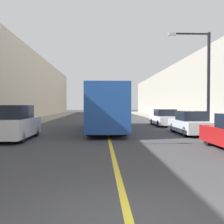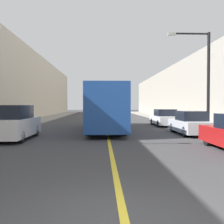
{
  "view_description": "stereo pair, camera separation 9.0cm",
  "coord_description": "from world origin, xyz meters",
  "px_view_note": "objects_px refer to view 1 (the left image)",
  "views": [
    {
      "loc": [
        -0.46,
        -4.04,
        1.91
      ],
      "look_at": [
        0.49,
        18.2,
        1.32
      ],
      "focal_mm": 42.0,
      "sensor_mm": 36.0,
      "label": 1
    },
    {
      "loc": [
        -0.37,
        -4.05,
        1.91
      ],
      "look_at": [
        0.49,
        18.2,
        1.32
      ],
      "focal_mm": 42.0,
      "sensor_mm": 36.0,
      "label": 2
    }
  ],
  "objects_px": {
    "car_right_mid": "(191,124)",
    "car_right_far": "(164,118)",
    "street_lamp_right": "(204,74)",
    "parked_suv_left": "(14,124)",
    "bus": "(106,107)"
  },
  "relations": [
    {
      "from": "parked_suv_left",
      "to": "street_lamp_right",
      "type": "distance_m",
      "value": 12.46
    },
    {
      "from": "parked_suv_left",
      "to": "car_right_mid",
      "type": "xyz_separation_m",
      "value": [
        10.63,
        2.13,
        -0.19
      ]
    },
    {
      "from": "car_right_mid",
      "to": "car_right_far",
      "type": "height_order",
      "value": "same"
    },
    {
      "from": "bus",
      "to": "car_right_mid",
      "type": "height_order",
      "value": "bus"
    },
    {
      "from": "bus",
      "to": "street_lamp_right",
      "type": "relative_size",
      "value": 1.82
    },
    {
      "from": "bus",
      "to": "car_right_far",
      "type": "distance_m",
      "value": 6.72
    },
    {
      "from": "street_lamp_right",
      "to": "parked_suv_left",
      "type": "bearing_deg",
      "value": -166.98
    },
    {
      "from": "car_right_far",
      "to": "street_lamp_right",
      "type": "relative_size",
      "value": 0.72
    },
    {
      "from": "car_right_mid",
      "to": "street_lamp_right",
      "type": "height_order",
      "value": "street_lamp_right"
    },
    {
      "from": "parked_suv_left",
      "to": "street_lamp_right",
      "type": "height_order",
      "value": "street_lamp_right"
    },
    {
      "from": "car_right_mid",
      "to": "car_right_far",
      "type": "bearing_deg",
      "value": 89.97
    },
    {
      "from": "bus",
      "to": "car_right_mid",
      "type": "distance_m",
      "value": 6.47
    },
    {
      "from": "bus",
      "to": "parked_suv_left",
      "type": "distance_m",
      "value": 7.53
    },
    {
      "from": "bus",
      "to": "car_right_far",
      "type": "relative_size",
      "value": 2.53
    },
    {
      "from": "bus",
      "to": "car_right_mid",
      "type": "bearing_deg",
      "value": -30.99
    }
  ]
}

